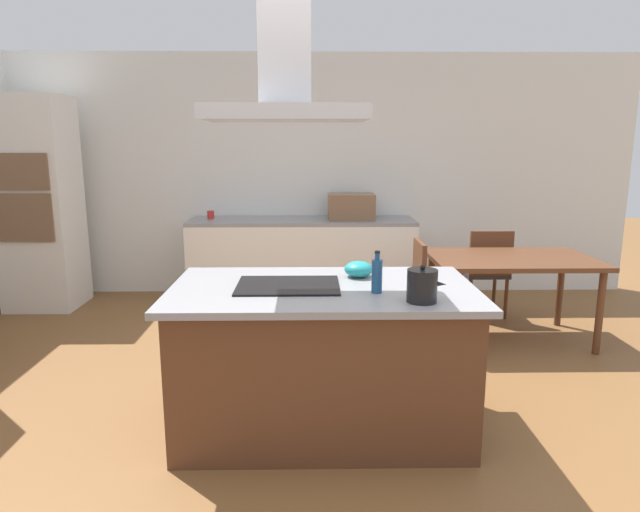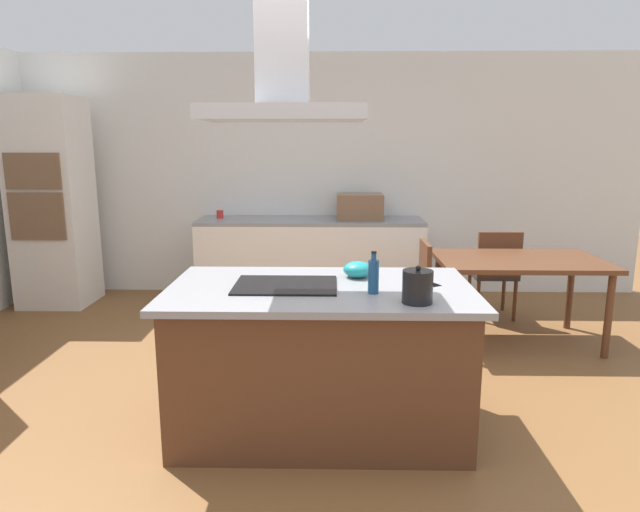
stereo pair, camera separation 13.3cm
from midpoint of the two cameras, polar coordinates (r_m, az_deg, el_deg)
name	(u,v)px [view 2 (the right image)]	position (r m, az deg, el deg)	size (l,w,h in m)	color
ground	(324,341)	(4.97, 1.16, -8.76)	(16.00, 16.00, 0.00)	brown
wall_back	(326,176)	(6.42, 1.23, 8.22)	(7.20, 0.10, 2.70)	white
kitchen_island	(320,358)	(3.41, 1.16, -10.41)	(1.79, 1.02, 0.90)	#59331E
cooktop	(286,285)	(3.28, -2.39, -3.02)	(0.60, 0.44, 0.01)	black
tea_kettle	(418,287)	(2.98, 11.28, -3.11)	(0.21, 0.16, 0.20)	black
olive_oil_bottle	(373,276)	(3.12, 6.73, -2.03)	(0.06, 0.06, 0.24)	navy
mixing_bowl	(358,269)	(3.49, 4.99, -1.39)	(0.18, 0.18, 0.10)	teal
back_counter	(311,259)	(6.18, -0.36, -0.34)	(2.47, 0.62, 0.90)	white
countertop_microwave	(360,207)	(6.09, 4.71, 5.07)	(0.50, 0.38, 0.28)	brown
coffee_mug_red	(220,214)	(6.26, -9.64, 4.24)	(0.08, 0.08, 0.09)	red
wall_oven_stack	(52,203)	(6.52, -25.29, 4.97)	(0.70, 0.66, 2.20)	white
dining_table	(519,268)	(5.11, 20.46, -1.16)	(1.40, 0.90, 0.75)	#59331E
chair_at_left_end	(412,285)	(4.92, 10.21, -2.97)	(0.42, 0.42, 0.89)	#333338
chair_facing_back_wall	(495,269)	(5.76, 18.22, -1.24)	(0.42, 0.42, 0.89)	#333338
range_hood	(283,73)	(3.19, -2.59, 18.25)	(0.90, 0.55, 0.78)	#ADADB2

